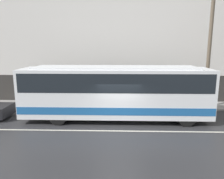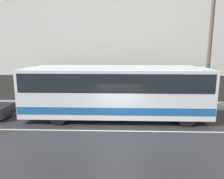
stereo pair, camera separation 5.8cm
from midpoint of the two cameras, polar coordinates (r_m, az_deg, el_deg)
ground_plane at (r=12.28m, az=1.59°, el=-10.78°), size 60.00×60.00×0.00m
sidewalk at (r=17.14m, az=1.65°, el=-4.11°), size 60.00×2.30×0.13m
building_facade at (r=17.82m, az=1.73°, el=10.50°), size 60.00×0.35×9.08m
lane_stripe at (r=12.28m, az=1.59°, el=-10.76°), size 54.00×0.14×0.01m
transit_bus at (r=13.60m, az=0.77°, el=-0.20°), size 11.58×2.51×3.38m
utility_pole_near at (r=17.17m, az=24.02°, el=10.23°), size 0.25×0.25×8.90m
pedestrian_waiting at (r=17.18m, az=-1.74°, el=-1.27°), size 0.36×0.36×1.62m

